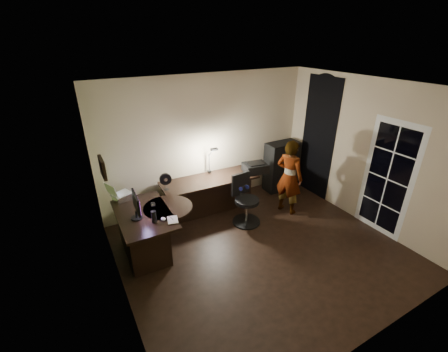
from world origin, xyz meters
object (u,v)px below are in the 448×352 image
desk_right (210,195)px  cabinet (281,166)px  desk_left (146,233)px  office_chair (247,201)px  person (289,177)px  monitor (136,210)px

desk_right → cabinet: bearing=5.1°
desk_left → cabinet: 3.50m
cabinet → office_chair: bearing=-150.7°
desk_left → person: person is taller
monitor → person: size_ratio=0.29×
monitor → cabinet: bearing=16.4°
office_chair → person: bearing=-5.7°
monitor → office_chair: 2.10m
desk_right → person: (1.38, -0.78, 0.41)m
desk_left → monitor: 0.56m
cabinet → person: bearing=-120.7°
desk_right → monitor: 1.89m
monitor → desk_right: bearing=27.7°
cabinet → monitor: bearing=-166.5°
desk_right → monitor: size_ratio=4.29×
person → office_chair: bearing=67.5°
cabinet → desk_left: bearing=-167.5°
monitor → person: bearing=2.5°
desk_left → desk_right: desk_left is taller
desk_left → monitor: bearing=-143.2°
desk_left → desk_right: 1.65m
cabinet → office_chair: 1.70m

